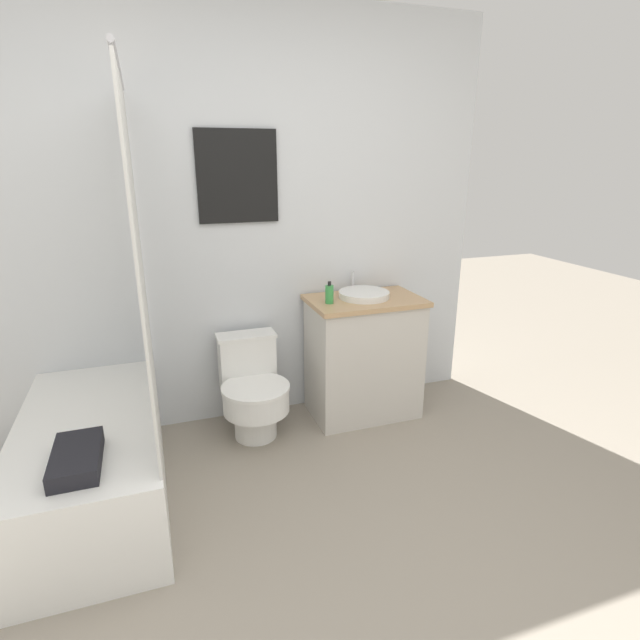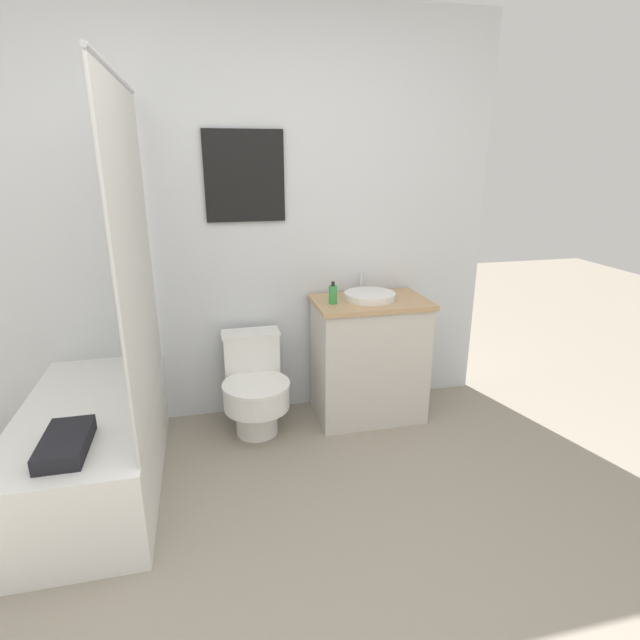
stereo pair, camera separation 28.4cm
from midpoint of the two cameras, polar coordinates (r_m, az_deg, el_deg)
name	(u,v)px [view 2 (the right image)]	position (r m, az deg, el deg)	size (l,w,h in m)	color
wall_back	(236,224)	(3.11, -6.95, 10.86)	(3.30, 0.07, 2.50)	silver
shower_area	(95,437)	(2.78, -21.66, -12.45)	(0.65, 1.32, 1.98)	white
toilet	(255,387)	(3.11, -4.86, -7.73)	(0.40, 0.52, 0.61)	white
vanity	(369,359)	(3.26, 8.09, -4.44)	(0.71, 0.46, 0.80)	beige
sink	(370,296)	(3.15, 8.28, 2.74)	(0.32, 0.35, 0.13)	white
soap_bottle	(333,294)	(3.01, 4.20, 2.91)	(0.05, 0.05, 0.14)	green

